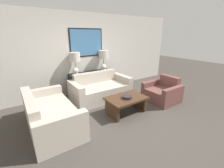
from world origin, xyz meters
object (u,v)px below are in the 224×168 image
object	(u,v)px
console_table	(91,82)
couch_by_side	(50,115)
table_lamp_right	(103,57)
decorative_bowl	(127,97)
table_lamp_left	(75,60)
coffee_table	(126,102)
armchair_near_back_wall	(162,93)
couch_by_back_wall	(101,90)

from	to	relation	value
console_table	couch_by_side	xyz separation A→B (m)	(-1.71, -1.41, -0.08)
table_lamp_right	decorative_bowl	bearing A→B (deg)	-103.66
decorative_bowl	console_table	bearing A→B (deg)	92.01
console_table	table_lamp_left	bearing A→B (deg)	180.00
coffee_table	decorative_bowl	bearing A→B (deg)	-104.94
table_lamp_left	armchair_near_back_wall	distance (m)	2.92
couch_by_back_wall	decorative_bowl	size ratio (longest dim) A/B	7.34
couch_by_back_wall	couch_by_side	bearing A→B (deg)	-156.48
couch_by_back_wall	armchair_near_back_wall	world-z (taller)	couch_by_back_wall
console_table	armchair_near_back_wall	size ratio (longest dim) A/B	1.62
console_table	couch_by_back_wall	distance (m)	0.68
table_lamp_left	decorative_bowl	bearing A→B (deg)	-72.62
table_lamp_left	coffee_table	size ratio (longest dim) A/B	0.69
couch_by_side	coffee_table	world-z (taller)	couch_by_side
couch_by_back_wall	coffee_table	world-z (taller)	couch_by_back_wall
couch_by_back_wall	coffee_table	bearing A→B (deg)	-86.13
console_table	coffee_table	distance (m)	1.85
armchair_near_back_wall	table_lamp_right	bearing A→B (deg)	117.21
couch_by_back_wall	couch_by_side	world-z (taller)	same
table_lamp_right	coffee_table	xyz separation A→B (m)	(-0.45, -1.85, -0.90)
table_lamp_right	couch_by_side	distance (m)	2.80
coffee_table	armchair_near_back_wall	size ratio (longest dim) A/B	1.10
decorative_bowl	armchair_near_back_wall	world-z (taller)	armchair_near_back_wall
console_table	coffee_table	xyz separation A→B (m)	(0.08, -1.85, -0.06)
couch_by_side	decorative_bowl	distance (m)	1.85
couch_by_side	armchair_near_back_wall	distance (m)	3.24
coffee_table	decorative_bowl	world-z (taller)	decorative_bowl
table_lamp_right	decorative_bowl	world-z (taller)	table_lamp_right
table_lamp_left	coffee_table	bearing A→B (deg)	-71.82
console_table	couch_by_back_wall	size ratio (longest dim) A/B	0.81
table_lamp_left	couch_by_side	world-z (taller)	table_lamp_left
console_table	table_lamp_left	distance (m)	1.00
couch_by_back_wall	coffee_table	distance (m)	1.18
couch_by_side	decorative_bowl	bearing A→B (deg)	-15.18
console_table	table_lamp_right	size ratio (longest dim) A/B	2.15
table_lamp_left	couch_by_side	bearing A→B (deg)	-129.86
decorative_bowl	coffee_table	bearing A→B (deg)	75.06
table_lamp_right	couch_by_side	size ratio (longest dim) A/B	0.38
coffee_table	couch_by_back_wall	bearing A→B (deg)	93.87
armchair_near_back_wall	decorative_bowl	bearing A→B (deg)	-179.36
table_lamp_right	couch_by_back_wall	size ratio (longest dim) A/B	0.38
table_lamp_left	decorative_bowl	xyz separation A→B (m)	(0.59, -1.90, -0.75)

